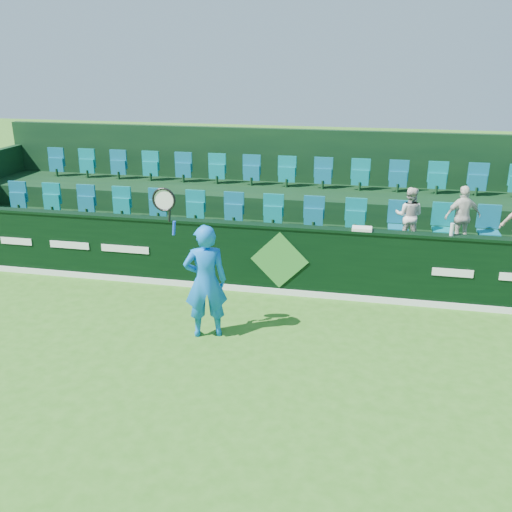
% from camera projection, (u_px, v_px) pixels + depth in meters
% --- Properties ---
extents(ground, '(60.00, 60.00, 0.00)m').
position_uv_depth(ground, '(228.00, 414.00, 7.31)').
color(ground, '#2D6A19').
rests_on(ground, ground).
extents(sponsor_hoarding, '(16.00, 0.25, 1.35)m').
position_uv_depth(sponsor_hoarding, '(281.00, 260.00, 10.76)').
color(sponsor_hoarding, black).
rests_on(sponsor_hoarding, ground).
extents(stand_tier_front, '(16.00, 2.00, 0.80)m').
position_uv_depth(stand_tier_front, '(289.00, 254.00, 11.87)').
color(stand_tier_front, black).
rests_on(stand_tier_front, ground).
extents(stand_tier_back, '(16.00, 1.80, 1.30)m').
position_uv_depth(stand_tier_back, '(302.00, 218.00, 13.53)').
color(stand_tier_back, black).
rests_on(stand_tier_back, ground).
extents(stand_rear, '(16.00, 4.10, 2.60)m').
position_uv_depth(stand_rear, '(305.00, 190.00, 13.75)').
color(stand_rear, black).
rests_on(stand_rear, ground).
extents(seat_row_front, '(13.50, 0.50, 0.60)m').
position_uv_depth(seat_row_front, '(293.00, 217.00, 12.00)').
color(seat_row_front, '#0F617B').
rests_on(seat_row_front, stand_tier_front).
extents(seat_row_back, '(13.50, 0.50, 0.60)m').
position_uv_depth(seat_row_back, '(304.00, 176.00, 13.49)').
color(seat_row_back, '#0F617B').
rests_on(seat_row_back, stand_tier_back).
extents(tennis_player, '(1.19, 0.65, 2.47)m').
position_uv_depth(tennis_player, '(205.00, 281.00, 9.03)').
color(tennis_player, blue).
rests_on(tennis_player, ground).
extents(spectator_left, '(0.61, 0.52, 1.13)m').
position_uv_depth(spectator_left, '(409.00, 216.00, 11.10)').
color(spectator_left, silver).
rests_on(spectator_left, stand_tier_front).
extents(spectator_middle, '(0.76, 0.50, 1.20)m').
position_uv_depth(spectator_middle, '(463.00, 217.00, 10.90)').
color(spectator_middle, silver).
rests_on(spectator_middle, stand_tier_front).
extents(towel, '(0.35, 0.23, 0.05)m').
position_uv_depth(towel, '(362.00, 229.00, 10.24)').
color(towel, white).
rests_on(towel, sponsor_hoarding).
extents(drinks_bottle, '(0.07, 0.07, 0.22)m').
position_uv_depth(drinks_bottle, '(452.00, 229.00, 9.91)').
color(drinks_bottle, silver).
rests_on(drinks_bottle, sponsor_hoarding).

